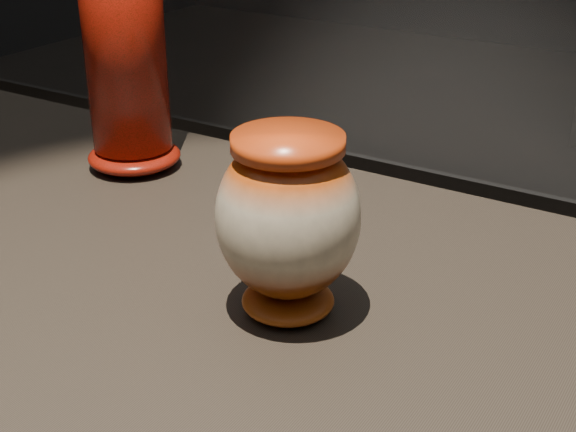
% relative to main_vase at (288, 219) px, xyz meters
% --- Properties ---
extents(main_vase, '(0.14, 0.14, 0.19)m').
position_rel_main_vase_xyz_m(main_vase, '(0.00, 0.00, 0.00)').
color(main_vase, '#6C2B09').
rests_on(main_vase, display_plinth).
extents(tall_vase, '(0.17, 0.17, 0.42)m').
position_rel_main_vase_xyz_m(tall_vase, '(-0.39, 0.21, 0.10)').
color(tall_vase, '#A6140B').
rests_on(tall_vase, display_plinth).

